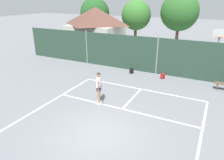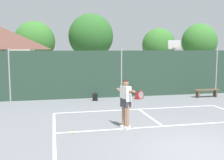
% 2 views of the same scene
% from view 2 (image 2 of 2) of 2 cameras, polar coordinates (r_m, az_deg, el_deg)
% --- Properties ---
extents(ground_plane, '(120.00, 120.00, 0.00)m').
position_cam_2_polar(ground_plane, '(8.65, 17.24, -13.81)').
color(ground_plane, slate).
extents(court_markings, '(8.30, 11.10, 0.01)m').
position_cam_2_polar(court_markings, '(9.18, 15.21, -12.51)').
color(court_markings, white).
rests_on(court_markings, ground).
extents(chainlink_fence, '(26.09, 0.09, 3.01)m').
position_cam_2_polar(chainlink_fence, '(16.60, 1.99, 1.30)').
color(chainlink_fence, '#284233').
rests_on(chainlink_fence, ground).
extents(basketball_hoop, '(0.90, 0.67, 3.55)m').
position_cam_2_polar(basketball_hoop, '(19.30, 12.83, 4.50)').
color(basketball_hoop, '#9E9EA3').
rests_on(basketball_hoop, ground).
extents(treeline_backdrop, '(26.72, 3.87, 6.31)m').
position_cam_2_polar(treeline_backdrop, '(26.40, -5.51, 8.32)').
color(treeline_backdrop, brown).
rests_on(treeline_backdrop, ground).
extents(tennis_player, '(0.70, 1.31, 1.85)m').
position_cam_2_polar(tennis_player, '(10.06, 2.94, -4.06)').
color(tennis_player, silver).
rests_on(tennis_player, ground).
extents(tennis_ball, '(0.07, 0.07, 0.07)m').
position_cam_2_polar(tennis_ball, '(9.79, -8.03, -10.92)').
color(tennis_ball, '#CCE033').
rests_on(tennis_ball, ground).
extents(backpack_black, '(0.29, 0.25, 0.46)m').
position_cam_2_polar(backpack_black, '(15.63, -3.58, -3.64)').
color(backpack_black, black).
rests_on(backpack_black, ground).
extents(backpack_red, '(0.33, 0.33, 0.46)m').
position_cam_2_polar(backpack_red, '(16.14, 5.42, -3.33)').
color(backpack_red, maroon).
rests_on(backpack_red, ground).
extents(courtside_bench, '(1.60, 0.36, 0.48)m').
position_cam_2_polar(courtside_bench, '(17.63, 19.29, -2.27)').
color(courtside_bench, brown).
rests_on(courtside_bench, ground).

